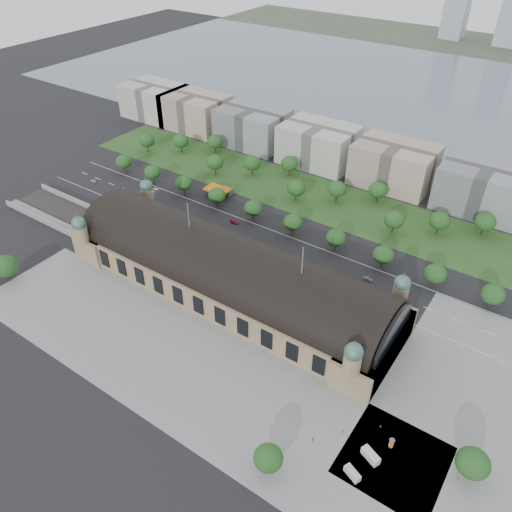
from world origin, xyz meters
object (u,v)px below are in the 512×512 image
Objects in this scene: traffic_car_5 at (368,279)px; parked_car_1 at (141,217)px; traffic_car_3 at (234,222)px; bus_west at (263,257)px; van_east at (370,455)px; petrol_station at (222,190)px; parked_car_5 at (223,251)px; pedestrian_0 at (343,433)px; traffic_car_0 at (93,181)px; parked_car_3 at (167,227)px; parked_car_6 at (226,252)px; bus_east at (340,289)px; traffic_car_4 at (270,256)px; parked_car_0 at (138,211)px; parked_car_4 at (166,227)px; bus_mid at (312,269)px; pedestrian_1 at (313,440)px; pedestrian_5 at (458,479)px; pedestrian_2 at (381,426)px; van_south at (352,473)px; advertising_column at (391,443)px; parked_car_2 at (192,238)px; traffic_car_1 at (146,186)px.

parked_car_1 is at bearing 92.71° from traffic_car_5.
bus_west is (30.36, -17.98, 1.09)m from traffic_car_3.
parked_car_1 is 168.81m from van_east.
traffic_car_3 is 0.85× the size of parked_car_1.
petrol_station reaches higher than parked_car_5.
traffic_car_3 is at bearing 150.25° from pedestrian_0.
parked_car_3 reaches higher than traffic_car_0.
parked_car_6 is 58.32m from bus_east.
traffic_car_4 is at bearing 81.81° from traffic_car_0.
parked_car_0 is 60.27m from parked_car_5.
bus_mid reaches higher than parked_car_4.
petrol_station is 8.14× the size of pedestrian_1.
pedestrian_5 is (138.58, -75.76, 0.06)m from traffic_car_3.
parked_car_0 is 6.15m from parked_car_1.
bus_mid is (41.15, 10.87, 1.25)m from parked_car_6.
traffic_car_0 reaches higher than parked_car_6.
parked_car_4 is at bearing -133.13° from pedestrian_5.
parked_car_0 is 120.05m from bus_east.
traffic_car_4 is at bearing 7.65° from pedestrian_2.
traffic_car_3 is 27.05m from parked_car_6.
van_east reaches higher than parked_car_4.
van_south is 1.78× the size of advertising_column.
traffic_car_0 is 2.41× the size of pedestrian_2.
traffic_car_0 is 0.84× the size of parked_car_2.
parked_car_0 is (-81.08, -6.72, 0.04)m from traffic_car_4.
bus_east is (167.04, -6.90, 0.93)m from traffic_car_0.
traffic_car_3 reaches higher than traffic_car_1.
bus_west is 96.97m from pedestrian_1.
parked_car_5 is (107.25, -12.51, 0.05)m from traffic_car_0.
bus_east is 68.26m from pedestrian_2.
traffic_car_5 is at bearing -165.22° from pedestrian_5.
parked_car_4 is at bearing 69.07° from parked_car_1.
petrol_station is at bearing 134.09° from parked_car_1.
petrol_station reaches higher than pedestrian_2.
parked_car_1 is (-20.63, -44.28, -2.15)m from petrol_station.
traffic_car_1 is at bearing -130.87° from parked_car_5.
bus_east is 75.04m from advertising_column.
van_east reaches higher than traffic_car_3.
parked_car_1 is at bearing -112.20° from parked_car_3.
pedestrian_1 is (-17.23, -5.12, -0.44)m from van_east.
van_east is (137.30, -103.89, -1.65)m from petrol_station.
parked_car_5 is at bearing 172.77° from van_east.
pedestrian_2 is at bearing 33.21° from parked_car_4.
pedestrian_0 is at bearing 42.62° from parked_car_3.
traffic_car_5 is at bearing 58.83° from parked_car_0.
petrol_station reaches higher than van_east.
traffic_car_3 is 50.12m from parked_car_1.
traffic_car_1 is at bearing 107.61° from traffic_car_0.
bus_mid is at bearing 104.42° from traffic_car_5.
pedestrian_0 is (147.43, -57.00, 0.02)m from parked_car_1.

